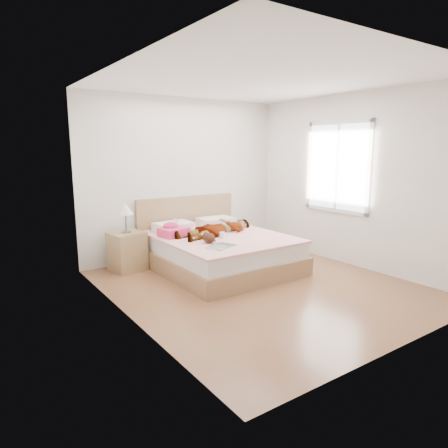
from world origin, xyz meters
The scene contains 11 objects.
ground centered at (0.00, 0.00, 0.00)m, with size 4.00×4.00×0.00m, color #57301B.
woman centered at (0.08, 1.13, 0.61)m, with size 0.55×1.47×0.20m, color silver.
hair centered at (-0.49, 1.58, 0.55)m, with size 0.40×0.49×0.07m, color black.
phone centered at (-0.42, 1.53, 0.69)m, with size 0.05×0.10×0.01m, color silver.
room_shell centered at (1.77, 0.30, 1.50)m, with size 4.00×4.00×4.00m.
bed centered at (0.00, 1.04, 0.28)m, with size 1.80×2.08×1.00m.
towel centered at (-0.59, 1.31, 0.59)m, with size 0.45×0.38×0.21m.
magazine centered at (-0.36, 0.37, 0.52)m, with size 0.46×0.39×0.02m.
coffee_mug centered at (-0.08, 0.77, 0.56)m, with size 0.12×0.08×0.09m.
plush_toy centered at (-0.39, 0.66, 0.58)m, with size 0.19×0.26×0.14m.
nightstand centered at (-1.17, 1.68, 0.33)m, with size 0.54×0.50×1.01m.
Camera 1 is at (-3.25, -3.86, 1.79)m, focal length 32.00 mm.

